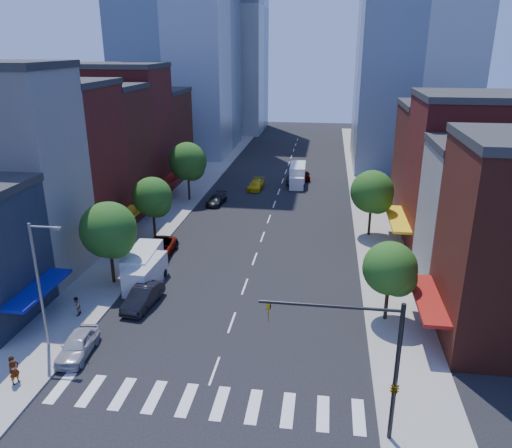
{
  "coord_description": "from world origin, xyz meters",
  "views": [
    {
      "loc": [
        6.47,
        -26.38,
        19.81
      ],
      "look_at": [
        0.66,
        14.3,
        5.0
      ],
      "focal_mm": 35.0,
      "sensor_mm": 36.0,
      "label": 1
    }
  ],
  "objects": [
    {
      "name": "bldg_left_5",
      "position": [
        -21.0,
        47.0,
        6.5
      ],
      "size": [
        12.0,
        10.0,
        13.0
      ],
      "primitive_type": "cube",
      "color": "#531F14",
      "rests_on": "ground"
    },
    {
      "name": "parked_car_second",
      "position": [
        -7.5,
        7.48,
        0.81
      ],
      "size": [
        2.2,
        5.06,
        1.62
      ],
      "primitive_type": "imported",
      "rotation": [
        0.0,
        0.0,
        -0.1
      ],
      "color": "black",
      "rests_on": "ground"
    },
    {
      "name": "tower_far_w",
      "position": [
        -18.0,
        95.0,
        28.0
      ],
      "size": [
        18.0,
        18.0,
        56.0
      ],
      "primitive_type": "cube",
      "color": "#9EA5AD",
      "rests_on": "ground"
    },
    {
      "name": "bldg_right_3",
      "position": [
        21.0,
        34.0,
        6.5
      ],
      "size": [
        12.0,
        10.0,
        13.0
      ],
      "primitive_type": "cube",
      "color": "#531F14",
      "rests_on": "ground"
    },
    {
      "name": "parked_car_front",
      "position": [
        -9.5,
        0.44,
        0.76
      ],
      "size": [
        2.14,
        4.61,
        1.53
      ],
      "primitive_type": "imported",
      "rotation": [
        0.0,
        0.0,
        0.08
      ],
      "color": "#A8A7AC",
      "rests_on": "ground"
    },
    {
      "name": "tree_left_near",
      "position": [
        -11.35,
        10.92,
        4.87
      ],
      "size": [
        4.8,
        4.8,
        7.3
      ],
      "color": "black",
      "rests_on": "sidewalk_left"
    },
    {
      "name": "ground",
      "position": [
        0.0,
        0.0,
        0.0
      ],
      "size": [
        220.0,
        220.0,
        0.0
      ],
      "primitive_type": "plane",
      "color": "black",
      "rests_on": "ground"
    },
    {
      "name": "bldg_right_1",
      "position": [
        21.0,
        15.0,
        6.0
      ],
      "size": [
        12.0,
        8.0,
        12.0
      ],
      "primitive_type": "cube",
      "color": "#BBB5AD",
      "rests_on": "ground"
    },
    {
      "name": "parked_car_third",
      "position": [
        -9.5,
        17.43,
        0.77
      ],
      "size": [
        2.77,
        5.65,
        1.55
      ],
      "primitive_type": "imported",
      "rotation": [
        0.0,
        0.0,
        0.04
      ],
      "color": "#999999",
      "rests_on": "ground"
    },
    {
      "name": "tree_right_near",
      "position": [
        11.65,
        7.92,
        4.19
      ],
      "size": [
        4.0,
        4.0,
        6.2
      ],
      "color": "black",
      "rests_on": "sidewalk_right"
    },
    {
      "name": "taxi",
      "position": [
        -3.4,
        42.84,
        0.67
      ],
      "size": [
        2.28,
        4.8,
        1.35
      ],
      "primitive_type": "imported",
      "rotation": [
        0.0,
        0.0,
        -0.09
      ],
      "color": "#D5BA0B",
      "rests_on": "ground"
    },
    {
      "name": "traffic_signal",
      "position": [
        9.94,
        -4.5,
        4.16
      ],
      "size": [
        7.24,
        2.24,
        8.0
      ],
      "color": "black",
      "rests_on": "sidewalk_right"
    },
    {
      "name": "bldg_left_2",
      "position": [
        -21.0,
        20.5,
        8.0
      ],
      "size": [
        12.0,
        9.0,
        16.0
      ],
      "primitive_type": "cube",
      "color": "maroon",
      "rests_on": "ground"
    },
    {
      "name": "tree_left_mid",
      "position": [
        -11.35,
        21.92,
        4.53
      ],
      "size": [
        4.2,
        4.2,
        6.65
      ],
      "color": "black",
      "rests_on": "sidewalk_left"
    },
    {
      "name": "cargo_van_near",
      "position": [
        -9.49,
        12.91,
        1.21
      ],
      "size": [
        2.58,
        5.83,
        2.44
      ],
      "rotation": [
        0.0,
        0.0,
        0.05
      ],
      "color": "silver",
      "rests_on": "ground"
    },
    {
      "name": "parked_car_rear",
      "position": [
        -7.5,
        34.91,
        0.64
      ],
      "size": [
        2.34,
        4.63,
        1.29
      ],
      "primitive_type": "imported",
      "rotation": [
        0.0,
        0.0,
        -0.12
      ],
      "color": "black",
      "rests_on": "ground"
    },
    {
      "name": "bldg_right_2",
      "position": [
        21.0,
        24.0,
        7.5
      ],
      "size": [
        12.0,
        10.0,
        15.0
      ],
      "primitive_type": "cube",
      "color": "maroon",
      "rests_on": "ground"
    },
    {
      "name": "pedestrian_near",
      "position": [
        -11.79,
        -3.12,
        1.09
      ],
      "size": [
        0.67,
        0.8,
        1.88
      ],
      "primitive_type": "imported",
      "rotation": [
        0.0,
        0.0,
        1.19
      ],
      "color": "#999999",
      "rests_on": "sidewalk_left"
    },
    {
      "name": "pedestrian_far",
      "position": [
        -11.94,
        5.13,
        0.91
      ],
      "size": [
        0.66,
        0.81,
        1.52
      ],
      "primitive_type": "imported",
      "rotation": [
        0.0,
        0.0,
        -1.44
      ],
      "color": "#999999",
      "rests_on": "sidewalk_left"
    },
    {
      "name": "tree_right_far",
      "position": [
        11.65,
        25.92,
        4.86
      ],
      "size": [
        4.6,
        4.6,
        7.2
      ],
      "color": "black",
      "rests_on": "sidewalk_right"
    },
    {
      "name": "sidewalk_right",
      "position": [
        12.5,
        40.0,
        0.07
      ],
      "size": [
        5.0,
        120.0,
        0.15
      ],
      "primitive_type": "cube",
      "color": "gray",
      "rests_on": "ground"
    },
    {
      "name": "crosswalk",
      "position": [
        0.0,
        -3.0,
        0.01
      ],
      "size": [
        19.0,
        3.0,
        0.01
      ],
      "primitive_type": "cube",
      "color": "silver",
      "rests_on": "ground"
    },
    {
      "name": "traffic_car_far",
      "position": [
        3.31,
        49.41,
        0.69
      ],
      "size": [
        1.96,
        4.15,
        1.37
      ],
      "primitive_type": "imported",
      "rotation": [
        0.0,
        0.0,
        3.23
      ],
      "color": "#999999",
      "rests_on": "ground"
    },
    {
      "name": "bldg_left_1",
      "position": [
        -21.0,
        12.0,
        9.0
      ],
      "size": [
        12.0,
        8.0,
        18.0
      ],
      "primitive_type": "cube",
      "color": "#BBB5AD",
      "rests_on": "ground"
    },
    {
      "name": "traffic_car_oncoming",
      "position": [
        1.66,
        46.71,
        0.69
      ],
      "size": [
        1.8,
        4.3,
        1.38
      ],
      "primitive_type": "imported",
      "rotation": [
        0.0,
        0.0,
        3.06
      ],
      "color": "black",
      "rests_on": "ground"
    },
    {
      "name": "streetlight",
      "position": [
        -11.81,
        1.0,
        5.28
      ],
      "size": [
        2.25,
        0.25,
        9.0
      ],
      "color": "slate",
      "rests_on": "sidewalk_left"
    },
    {
      "name": "sidewalk_left",
      "position": [
        -12.5,
        40.0,
        0.07
      ],
      "size": [
        5.0,
        120.0,
        0.15
      ],
      "primitive_type": "cube",
      "color": "gray",
      "rests_on": "ground"
    },
    {
      "name": "bldg_left_3",
      "position": [
        -21.0,
        29.0,
        7.5
      ],
      "size": [
        12.0,
        8.0,
        15.0
      ],
      "primitive_type": "cube",
      "color": "#531F14",
      "rests_on": "ground"
    },
    {
      "name": "box_truck",
      "position": [
        2.37,
        46.17,
        1.4
      ],
      "size": [
        2.43,
        7.4,
        2.96
      ],
      "rotation": [
        0.0,
        0.0,
        0.03
      ],
      "color": "silver",
      "rests_on": "ground"
    },
    {
      "name": "bldg_left_4",
      "position": [
        -21.0,
        37.5,
        8.5
      ],
      "size": [
        12.0,
        9.0,
        17.0
      ],
      "primitive_type": "cube",
      "color": "maroon",
      "rests_on": "ground"
    },
    {
      "name": "cargo_van_far",
      "position": [
        -8.54,
        10.89,
        1.12
      ],
      "size": [
        2.37,
        5.42,
        2.27
      ],
      "rotation": [
        0.0,
        0.0,
        -0.04
      ],
      "color": "silver",
      "rests_on": "ground"
    },
    {
      "name": "tree_left_far",
      "position": [
        -11.35,
        35.92,
        5.2
      ],
      "size": [
        5.0,
        5.0,
        7.75
      ],
      "color": "black",
      "rests_on": "sidewalk_left"
    }
  ]
}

